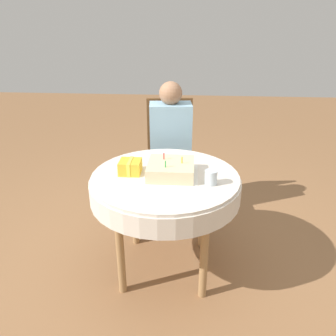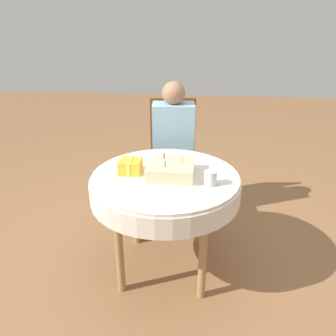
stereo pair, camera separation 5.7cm
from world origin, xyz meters
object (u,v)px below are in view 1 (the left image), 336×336
Objects in this scene: chair at (170,154)px; gift_box at (130,167)px; person at (171,140)px; birthday_cake at (171,169)px; drinking_glass at (211,177)px.

chair is 7.15× the size of gift_box.
person is at bearing -90.00° from chair.
person is at bearing 73.54° from gift_box.
person is at bearing 94.14° from birthday_cake.
person reaches higher than drinking_glass.
person is at bearing 109.85° from drinking_glass.
person is 0.87m from drinking_glass.
chair is 0.86m from birthday_cake.
person reaches higher than birthday_cake.
drinking_glass is at bearing -77.98° from chair.
chair is at bearing 90.00° from person.
drinking_glass is (0.24, -0.10, -0.00)m from birthday_cake.
chair is at bearing 108.39° from drinking_glass.
birthday_cake is 2.03× the size of gift_box.
birthday_cake reaches higher than drinking_glass.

